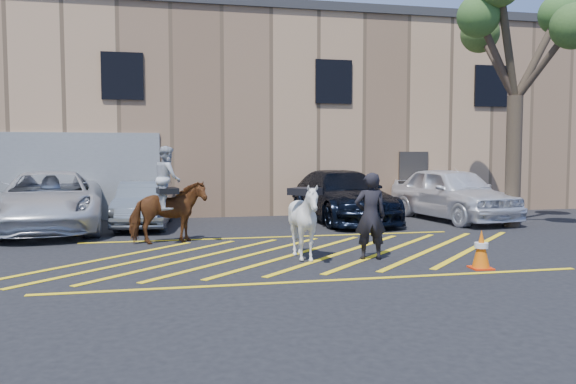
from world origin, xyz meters
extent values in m
plane|color=black|center=(0.00, 0.00, 0.00)|extent=(90.00, 90.00, 0.00)
imported|color=silver|center=(-5.85, 4.72, 0.83)|extent=(3.35, 6.20, 1.65)
imported|color=gray|center=(-3.30, 5.06, 0.67)|extent=(1.70, 4.13, 1.33)
imported|color=black|center=(2.75, 5.13, 0.80)|extent=(2.54, 5.62, 1.60)
imported|color=white|center=(6.30, 4.66, 0.86)|extent=(2.68, 5.27, 1.72)
imported|color=black|center=(1.38, -1.12, 0.88)|extent=(0.69, 0.50, 1.76)
cube|color=tan|center=(0.00, 12.00, 3.50)|extent=(32.00, 10.00, 7.00)
cube|color=#2D2D30|center=(0.00, 12.00, 7.15)|extent=(32.20, 10.20, 0.30)
cube|color=black|center=(-4.00, 6.96, 4.60)|extent=(1.30, 0.08, 1.50)
cube|color=black|center=(3.00, 6.96, 4.60)|extent=(1.30, 0.08, 1.50)
cube|color=black|center=(9.00, 6.96, 4.60)|extent=(1.30, 0.08, 1.50)
cube|color=#38332D|center=(6.00, 6.96, 1.10)|extent=(1.10, 0.08, 2.20)
cube|color=yellow|center=(-4.20, -0.30, 0.01)|extent=(4.20, 4.20, 0.01)
cube|color=yellow|center=(-3.15, -0.30, 0.01)|extent=(4.20, 4.20, 0.01)
cube|color=yellow|center=(-2.10, -0.30, 0.01)|extent=(4.20, 4.20, 0.01)
cube|color=yellow|center=(-1.05, -0.30, 0.01)|extent=(4.20, 4.20, 0.01)
cube|color=yellow|center=(0.00, -0.30, 0.01)|extent=(4.20, 4.20, 0.01)
cube|color=yellow|center=(1.05, -0.30, 0.01)|extent=(4.20, 4.20, 0.01)
cube|color=yellow|center=(2.10, -0.30, 0.01)|extent=(4.20, 4.20, 0.01)
cube|color=yellow|center=(3.15, -0.30, 0.01)|extent=(4.20, 4.20, 0.01)
cube|color=yellow|center=(4.20, -0.30, 0.01)|extent=(4.20, 4.20, 0.01)
cube|color=yellow|center=(0.00, 2.20, 0.01)|extent=(9.50, 0.12, 0.01)
cube|color=yellow|center=(0.00, -2.80, 0.01)|extent=(9.50, 0.12, 0.01)
imported|color=brown|center=(-2.63, 1.77, 0.74)|extent=(1.87, 1.08, 1.49)
imported|color=#AFB2BA|center=(-2.63, 1.77, 1.57)|extent=(0.69, 0.82, 1.51)
cube|color=black|center=(-2.63, 1.77, 1.26)|extent=(0.55, 0.63, 0.14)
imported|color=silver|center=(0.06, -0.92, 0.78)|extent=(1.88, 1.89, 1.56)
cube|color=black|center=(0.06, -0.92, 1.39)|extent=(0.72, 0.72, 0.14)
cube|color=red|center=(3.08, -2.44, 0.01)|extent=(0.40, 0.40, 0.03)
cone|color=#DE5C09|center=(3.08, -2.44, 0.38)|extent=(0.32, 0.32, 0.70)
cylinder|color=silver|center=(3.08, -2.44, 0.44)|extent=(0.25, 0.25, 0.10)
cylinder|color=#473C2B|center=(7.20, 2.78, 1.90)|extent=(0.44, 0.44, 3.80)
cylinder|color=#45392A|center=(7.98, 2.91, 4.97)|extent=(1.76, 0.51, 2.68)
cylinder|color=#4C3B2E|center=(7.12, 3.64, 4.80)|extent=(0.33, 1.88, 2.34)
cylinder|color=#4D3B2F|center=(6.59, 2.78, 4.85)|extent=(1.40, 0.20, 2.39)
cylinder|color=#4B3D2D|center=(7.54, 2.05, 4.59)|extent=(0.78, 1.62, 1.96)
cylinder|color=#433828|center=(6.72, 2.50, 5.20)|extent=(1.16, 0.77, 3.11)
sphere|color=#426A2D|center=(8.76, 3.05, 6.24)|extent=(1.20, 1.20, 1.20)
sphere|color=#46672C|center=(7.05, 4.49, 5.91)|extent=(1.20, 1.20, 1.20)
sphere|color=#3B652B|center=(5.98, 2.78, 6.00)|extent=(1.20, 1.20, 1.20)
sphere|color=#3F642A|center=(7.88, 1.32, 5.48)|extent=(1.20, 1.20, 1.20)
camera|label=1|loc=(-2.59, -11.79, 2.16)|focal=35.00mm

